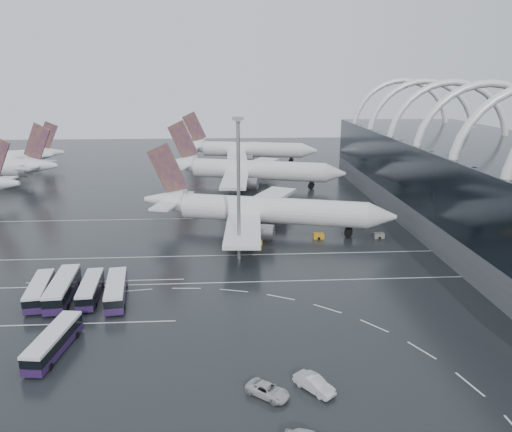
{
  "coord_description": "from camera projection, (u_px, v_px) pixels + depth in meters",
  "views": [
    {
      "loc": [
        -2.06,
        -84.74,
        35.8
      ],
      "look_at": [
        4.21,
        16.63,
        7.0
      ],
      "focal_mm": 35.0,
      "sensor_mm": 36.0,
      "label": 1
    }
  ],
  "objects": [
    {
      "name": "bus_row_near_b",
      "position": [
        63.0,
        288.0,
        82.18
      ],
      "size": [
        4.17,
        14.16,
        3.44
      ],
      "rotation": [
        0.0,
        0.0,
        1.64
      ],
      "color": "#2C133C",
      "rests_on": "ground"
    },
    {
      "name": "jet_remote_far",
      "position": [
        9.0,
        158.0,
        194.25
      ],
      "size": [
        40.92,
        33.33,
        18.33
      ],
      "rotation": [
        0.0,
        0.0,
        3.51
      ],
      "color": "white",
      "rests_on": "ground"
    },
    {
      "name": "gse_cart_belly_c",
      "position": [
        258.0,
        242.0,
        109.19
      ],
      "size": [
        2.03,
        1.2,
        1.11
      ],
      "primitive_type": "cube",
      "color": "orange",
      "rests_on": "ground"
    },
    {
      "name": "gse_cart_belly_d",
      "position": [
        379.0,
        236.0,
        113.32
      ],
      "size": [
        2.25,
        1.33,
        1.23
      ],
      "primitive_type": "cube",
      "color": "slate",
      "rests_on": "ground"
    },
    {
      "name": "bus_bay_line_north",
      "position": [
        106.0,
        281.0,
        89.83
      ],
      "size": [
        28.0,
        0.25,
        0.01
      ],
      "primitive_type": "cube",
      "color": "silver",
      "rests_on": "ground"
    },
    {
      "name": "ground",
      "position": [
        239.0,
        278.0,
        91.26
      ],
      "size": [
        420.0,
        420.0,
        0.0
      ],
      "primitive_type": "plane",
      "color": "black",
      "rests_on": "ground"
    },
    {
      "name": "airliner_main",
      "position": [
        260.0,
        210.0,
        117.19
      ],
      "size": [
        59.43,
        51.4,
        20.41
      ],
      "rotation": [
        0.0,
        0.0,
        -0.27
      ],
      "color": "white",
      "rests_on": "ground"
    },
    {
      "name": "floodlight_mast",
      "position": [
        238.0,
        172.0,
        95.8
      ],
      "size": [
        2.16,
        2.16,
        28.24
      ],
      "color": "gray",
      "rests_on": "ground"
    },
    {
      "name": "bus_row_near_a",
      "position": [
        40.0,
        290.0,
        81.91
      ],
      "size": [
        4.49,
        12.63,
        3.04
      ],
      "rotation": [
        0.0,
        0.0,
        1.71
      ],
      "color": "#2C133C",
      "rests_on": "ground"
    },
    {
      "name": "bus_row_near_c",
      "position": [
        90.0,
        289.0,
        82.55
      ],
      "size": [
        3.77,
        12.34,
        2.99
      ],
      "rotation": [
        0.0,
        0.0,
        1.66
      ],
      "color": "#2C133C",
      "rests_on": "ground"
    },
    {
      "name": "van_curve_c",
      "position": [
        314.0,
        384.0,
        58.49
      ],
      "size": [
        4.78,
        5.32,
        1.76
      ],
      "primitive_type": "imported",
      "rotation": [
        0.0,
        0.0,
        0.68
      ],
      "color": "silver",
      "rests_on": "ground"
    },
    {
      "name": "van_curve_a",
      "position": [
        268.0,
        390.0,
        57.52
      ],
      "size": [
        5.62,
        5.18,
        1.46
      ],
      "primitive_type": "imported",
      "rotation": [
        0.0,
        0.0,
        0.89
      ],
      "color": "silver",
      "rests_on": "ground"
    },
    {
      "name": "airliner_gate_b",
      "position": [
        249.0,
        170.0,
        165.28
      ],
      "size": [
        60.42,
        53.59,
        21.32
      ],
      "rotation": [
        0.0,
        0.0,
        -0.29
      ],
      "color": "white",
      "rests_on": "ground"
    },
    {
      "name": "lane_marking_near",
      "position": [
        239.0,
        282.0,
        89.33
      ],
      "size": [
        120.0,
        0.25,
        0.01
      ],
      "primitive_type": "cube",
      "color": "silver",
      "rests_on": "ground"
    },
    {
      "name": "bus_bay_line_south",
      "position": [
        81.0,
        324.0,
        74.47
      ],
      "size": [
        28.0,
        0.25,
        0.01
      ],
      "primitive_type": "cube",
      "color": "silver",
      "rests_on": "ground"
    },
    {
      "name": "bus_row_far_a",
      "position": [
        54.0,
        342.0,
        66.18
      ],
      "size": [
        4.41,
        12.71,
        3.07
      ],
      "rotation": [
        0.0,
        0.0,
        1.44
      ],
      "color": "#2C133C",
      "rests_on": "ground"
    },
    {
      "name": "gse_cart_belly_a",
      "position": [
        318.0,
        236.0,
        113.0
      ],
      "size": [
        2.37,
        1.4,
        1.29
      ],
      "primitive_type": "cube",
      "color": "orange",
      "rests_on": "ground"
    },
    {
      "name": "terminal",
      "position": [
        512.0,
        191.0,
        111.0
      ],
      "size": [
        42.0,
        160.0,
        34.9
      ],
      "color": "#5C5F61",
      "rests_on": "ground"
    },
    {
      "name": "bus_row_near_d",
      "position": [
        116.0,
        290.0,
        81.92
      ],
      "size": [
        4.71,
        13.3,
        3.21
      ],
      "rotation": [
        0.0,
        0.0,
        1.71
      ],
      "color": "#2C133C",
      "rests_on": "ground"
    },
    {
      "name": "airliner_gate_c",
      "position": [
        245.0,
        150.0,
        211.15
      ],
      "size": [
        58.64,
        53.21,
        21.0
      ],
      "rotation": [
        0.0,
        0.0,
        -0.21
      ],
      "color": "white",
      "rests_on": "ground"
    },
    {
      "name": "lane_marking_mid",
      "position": [
        237.0,
        255.0,
        102.78
      ],
      "size": [
        120.0,
        0.25,
        0.01
      ],
      "primitive_type": "cube",
      "color": "silver",
      "rests_on": "ground"
    },
    {
      "name": "lane_marking_far",
      "position": [
        234.0,
        218.0,
        129.66
      ],
      "size": [
        120.0,
        0.25,
        0.01
      ],
      "primitive_type": "cube",
      "color": "silver",
      "rests_on": "ground"
    }
  ]
}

